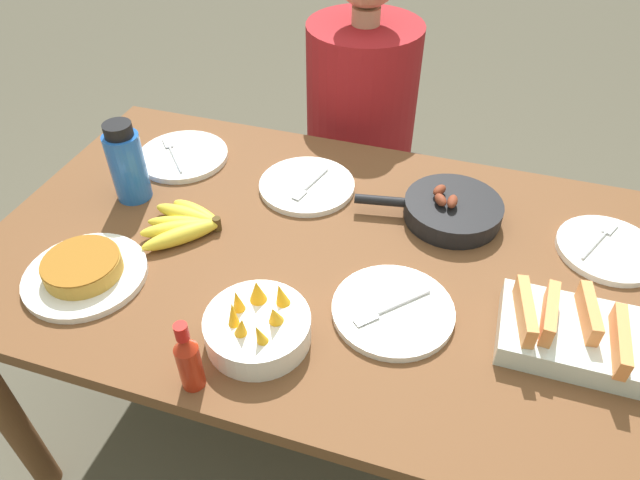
# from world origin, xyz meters

# --- Properties ---
(ground_plane) EXTENTS (14.00, 14.00, 0.00)m
(ground_plane) POSITION_xyz_m (0.00, 0.00, 0.00)
(ground_plane) COLOR #565142
(dining_table) EXTENTS (1.56, 0.94, 0.77)m
(dining_table) POSITION_xyz_m (0.00, 0.00, 0.67)
(dining_table) COLOR brown
(dining_table) RESTS_ON ground_plane
(banana_bunch) EXTENTS (0.19, 0.21, 0.04)m
(banana_bunch) POSITION_xyz_m (-0.33, -0.03, 0.79)
(banana_bunch) COLOR yellow
(banana_bunch) RESTS_ON dining_table
(melon_tray) EXTENTS (0.30, 0.20, 0.10)m
(melon_tray) POSITION_xyz_m (0.56, -0.12, 0.81)
(melon_tray) COLOR silver
(melon_tray) RESTS_ON dining_table
(skillet) EXTENTS (0.36, 0.24, 0.08)m
(skillet) POSITION_xyz_m (0.27, 0.21, 0.80)
(skillet) COLOR black
(skillet) RESTS_ON dining_table
(frittata_plate_center) EXTENTS (0.27, 0.27, 0.06)m
(frittata_plate_center) POSITION_xyz_m (-0.46, -0.24, 0.80)
(frittata_plate_center) COLOR white
(frittata_plate_center) RESTS_ON dining_table
(empty_plate_near_front) EXTENTS (0.25, 0.25, 0.02)m
(empty_plate_near_front) POSITION_xyz_m (0.20, -0.14, 0.78)
(empty_plate_near_front) COLOR white
(empty_plate_near_front) RESTS_ON dining_table
(empty_plate_far_left) EXTENTS (0.25, 0.25, 0.02)m
(empty_plate_far_left) POSITION_xyz_m (-0.48, 0.25, 0.78)
(empty_plate_far_left) COLOR white
(empty_plate_far_left) RESTS_ON dining_table
(empty_plate_far_right) EXTENTS (0.23, 0.23, 0.02)m
(empty_plate_far_right) POSITION_xyz_m (0.64, 0.19, 0.78)
(empty_plate_far_right) COLOR white
(empty_plate_far_right) RESTS_ON dining_table
(empty_plate_mid_edge) EXTENTS (0.25, 0.25, 0.02)m
(empty_plate_mid_edge) POSITION_xyz_m (-0.11, 0.22, 0.78)
(empty_plate_mid_edge) COLOR white
(empty_plate_mid_edge) RESTS_ON dining_table
(fruit_bowl_mango) EXTENTS (0.21, 0.21, 0.11)m
(fruit_bowl_mango) POSITION_xyz_m (-0.04, -0.28, 0.81)
(fruit_bowl_mango) COLOR white
(fruit_bowl_mango) RESTS_ON dining_table
(water_bottle) EXTENTS (0.09, 0.09, 0.21)m
(water_bottle) POSITION_xyz_m (-0.52, 0.05, 0.87)
(water_bottle) COLOR blue
(water_bottle) RESTS_ON dining_table
(hot_sauce_bottle) EXTENTS (0.04, 0.04, 0.16)m
(hot_sauce_bottle) POSITION_xyz_m (-0.11, -0.42, 0.85)
(hot_sauce_bottle) COLOR #B72814
(hot_sauce_bottle) RESTS_ON dining_table
(person_figure) EXTENTS (0.39, 0.39, 1.27)m
(person_figure) POSITION_xyz_m (-0.08, 0.71, 0.52)
(person_figure) COLOR black
(person_figure) RESTS_ON ground_plane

